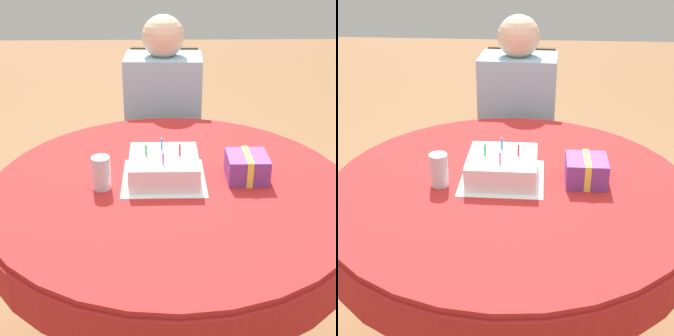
% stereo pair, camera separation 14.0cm
% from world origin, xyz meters
% --- Properties ---
extents(dining_table, '(1.27, 1.27, 0.73)m').
position_xyz_m(dining_table, '(0.00, 0.00, 0.65)').
color(dining_table, '#B22323').
rests_on(dining_table, ground_plane).
extents(chair, '(0.41, 0.41, 0.96)m').
position_xyz_m(chair, '(-0.02, 0.94, 0.50)').
color(chair, '#4C331E').
rests_on(chair, ground_plane).
extents(person, '(0.39, 0.36, 1.16)m').
position_xyz_m(person, '(-0.02, 0.85, 0.69)').
color(person, '#DBB293').
rests_on(person, ground_plane).
extents(napkin, '(0.29, 0.29, 0.00)m').
position_xyz_m(napkin, '(-0.03, 0.03, 0.73)').
color(napkin, white).
rests_on(napkin, dining_table).
extents(birthday_cake, '(0.24, 0.24, 0.12)m').
position_xyz_m(birthday_cake, '(-0.03, 0.03, 0.78)').
color(birthday_cake, white).
rests_on(birthday_cake, dining_table).
extents(drinking_glass, '(0.06, 0.06, 0.11)m').
position_xyz_m(drinking_glass, '(-0.24, -0.04, 0.79)').
color(drinking_glass, silver).
rests_on(drinking_glass, dining_table).
extents(gift_box, '(0.14, 0.15, 0.09)m').
position_xyz_m(gift_box, '(0.26, 0.02, 0.78)').
color(gift_box, '#753D99').
rests_on(gift_box, dining_table).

